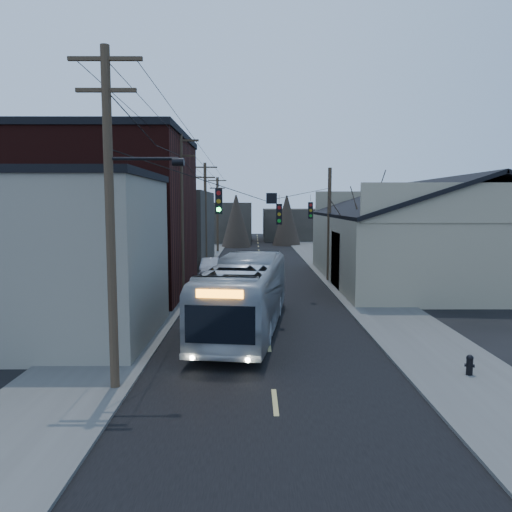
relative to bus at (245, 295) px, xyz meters
The scene contains 15 objects.
ground 10.59m from the bus, 84.38° to the right, with size 160.00×160.00×0.00m, color black.
road_surface 19.69m from the bus, 87.01° to the left, with size 9.00×110.00×0.02m, color black.
sidewalk_left 20.41m from the bus, 105.61° to the left, with size 4.00×110.00×0.12m, color #474744.
sidewalk_right 21.05m from the bus, 68.99° to the left, with size 4.00×110.00×0.12m, color #474744.
building_clapboard 8.30m from the bus, 169.99° to the right, with size 8.00×8.00×7.00m, color slate.
building_brick 13.55m from the bus, 133.10° to the left, with size 10.00×12.00×10.00m, color black.
building_left_far 27.02m from the bus, 108.32° to the left, with size 9.00×14.00×7.00m, color #312D27.
warehouse 20.26m from the bus, 46.14° to the left, with size 16.16×20.60×7.73m.
building_far_left 54.83m from the bus, 95.21° to the left, with size 10.00×12.00×6.00m, color #312D27.
building_far_right 60.14m from the bus, 82.33° to the left, with size 12.00×14.00×5.00m, color #312D27.
bare_tree 12.34m from the bus, 51.89° to the left, with size 0.40×0.40×7.20m, color black.
utility_lines 14.27m from the bus, 98.65° to the left, with size 11.24×45.28×10.50m.
bus is the anchor object (origin of this frame).
parked_car 19.10m from the bus, 99.89° to the left, with size 1.40×4.00×1.32m, color #A3A4AA.
fire_hydrant 10.03m from the bus, 39.74° to the right, with size 0.34×0.24×0.69m.
Camera 1 is at (-0.63, -12.20, 5.86)m, focal length 35.00 mm.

